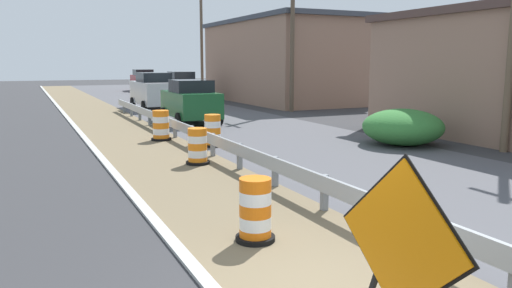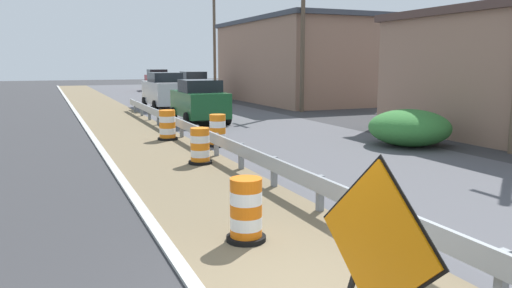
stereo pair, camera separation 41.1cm
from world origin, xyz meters
TOP-DOWN VIEW (x-y plane):
  - warning_sign_diamond at (-0.03, -1.06)m, footprint 0.23×1.68m
  - traffic_barrel_nearest at (-0.06, 2.25)m, footprint 0.64×0.64m
  - traffic_barrel_close at (1.05, 8.47)m, footprint 0.67×0.67m
  - traffic_barrel_mid at (2.46, 11.07)m, footprint 0.68×0.68m
  - traffic_barrel_far at (1.22, 13.18)m, footprint 0.74×0.74m
  - car_lead_near_lane at (3.87, 17.89)m, footprint 2.16×4.14m
  - car_trailing_near_lane at (7.34, 30.89)m, footprint 1.94×4.19m
  - car_lead_far_lane at (3.96, 25.61)m, footprint 2.14×4.75m
  - car_mid_far_lane at (7.71, 45.25)m, footprint 2.17×4.13m
  - roadside_shop_far at (14.06, 27.83)m, footprint 7.29×14.41m
  - utility_pole_mid at (10.75, 20.48)m, footprint 0.24×1.80m
  - utility_pole_far at (10.75, 36.21)m, footprint 0.24×1.80m
  - bush_roadside at (8.52, 8.61)m, footprint 2.76×2.76m

SIDE VIEW (x-z plane):
  - traffic_barrel_close at x=1.05m, z-range -0.05..0.97m
  - traffic_barrel_nearest at x=-0.06m, z-range -0.05..0.98m
  - traffic_barrel_mid at x=2.46m, z-range -0.05..1.04m
  - traffic_barrel_far at x=1.22m, z-range -0.05..1.05m
  - bush_roadside at x=8.52m, z-range 0.00..1.25m
  - car_lead_near_lane at x=3.87m, z-range 0.00..2.02m
  - warning_sign_diamond at x=-0.03m, z-range 0.07..2.05m
  - car_mid_far_lane at x=7.71m, z-range 0.00..2.12m
  - car_trailing_near_lane at x=7.34m, z-range 0.00..2.15m
  - car_lead_far_lane at x=3.96m, z-range 0.00..2.21m
  - roadside_shop_far at x=14.06m, z-range 0.01..5.88m
  - utility_pole_mid at x=10.75m, z-range 0.16..9.25m
  - utility_pole_far at x=10.75m, z-range 0.16..9.65m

